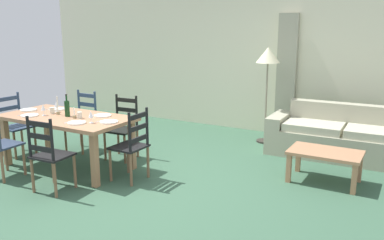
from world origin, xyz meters
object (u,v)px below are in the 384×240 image
at_px(dining_table, 67,122).
at_px(dining_chair_far_right, 123,127).
at_px(couch, 345,139).
at_px(coffee_table, 325,156).
at_px(dining_chair_far_left, 83,121).
at_px(coffee_cup_secondary, 52,111).
at_px(standing_lamp, 268,61).
at_px(dining_chair_near_right, 49,154).
at_px(wine_glass_near_right, 91,115).
at_px(wine_glass_near_left, 43,108).
at_px(dining_chair_head_west, 15,125).
at_px(wine_bottle, 67,108).
at_px(dining_chair_head_east, 132,145).
at_px(wine_glass_far_left, 56,105).
at_px(coffee_cup_primary, 80,115).

bearing_deg(dining_table, dining_chair_far_right, 59.65).
xyz_separation_m(couch, coffee_table, (-0.04, -1.22, 0.06)).
xyz_separation_m(dining_chair_far_left, coffee_cup_secondary, (0.12, -0.71, 0.32)).
distance_m(dining_table, standing_lamp, 3.38).
distance_m(dining_chair_near_right, dining_chair_far_right, 1.48).
bearing_deg(coffee_cup_secondary, dining_table, -4.03).
bearing_deg(couch, wine_glass_near_right, -137.30).
xyz_separation_m(dining_chair_near_right, wine_glass_near_right, (0.12, 0.62, 0.38)).
xyz_separation_m(dining_table, wine_glass_near_left, (-0.30, -0.13, 0.20)).
distance_m(dining_chair_head_west, wine_bottle, 1.25).
bearing_deg(wine_glass_near_right, coffee_cup_secondary, 169.88).
xyz_separation_m(dining_table, dining_chair_far_right, (0.42, 0.72, -0.19)).
height_order(dining_chair_far_right, wine_glass_near_left, dining_chair_far_right).
bearing_deg(dining_chair_far_left, couch, 23.98).
distance_m(dining_chair_far_right, wine_glass_near_right, 0.96).
distance_m(wine_glass_near_left, coffee_table, 3.90).
height_order(dining_chair_near_right, dining_chair_far_left, same).
xyz_separation_m(dining_table, standing_lamp, (2.02, 2.60, 0.75)).
bearing_deg(dining_table, dining_chair_head_east, 1.85).
relative_size(dining_table, wine_glass_near_right, 11.80).
height_order(wine_glass_far_left, couch, wine_glass_far_left).
xyz_separation_m(wine_glass_near_right, wine_glass_far_left, (-0.92, 0.26, 0.00)).
relative_size(wine_glass_near_right, coffee_cup_secondary, 1.79).
height_order(dining_table, standing_lamp, standing_lamp).
bearing_deg(wine_glass_far_left, dining_table, -21.29).
height_order(dining_chair_far_right, standing_lamp, standing_lamp).
height_order(dining_table, dining_chair_far_right, dining_chair_far_right).
distance_m(dining_chair_head_east, wine_glass_far_left, 1.49).
height_order(dining_chair_far_left, dining_chair_far_right, same).
bearing_deg(wine_glass_far_left, wine_bottle, -20.08).
height_order(dining_chair_head_west, coffee_table, dining_chair_head_west).
xyz_separation_m(dining_chair_far_right, dining_chair_head_east, (0.70, -0.68, 0.00)).
bearing_deg(dining_chair_head_east, coffee_table, 27.83).
xyz_separation_m(dining_chair_head_west, dining_chair_head_east, (2.28, 0.02, 0.00)).
bearing_deg(wine_glass_far_left, dining_chair_near_right, -47.87).
bearing_deg(dining_chair_near_right, wine_glass_near_right, 79.31).
bearing_deg(standing_lamp, wine_glass_far_left, -133.40).
distance_m(dining_chair_far_right, standing_lamp, 2.65).
bearing_deg(coffee_cup_secondary, wine_glass_near_right, -10.12).
bearing_deg(dining_table, wine_glass_far_left, 158.71).
bearing_deg(wine_glass_near_right, wine_glass_near_left, 179.45).
height_order(wine_glass_near_right, coffee_table, wine_glass_near_right).
height_order(wine_glass_far_left, coffee_cup_primary, wine_glass_far_left).
relative_size(dining_table, wine_bottle, 6.01).
relative_size(dining_table, wine_glass_near_left, 11.80).
height_order(dining_chair_head_west, dining_chair_head_east, same).
height_order(dining_chair_far_right, coffee_cup_primary, dining_chair_far_right).
height_order(dining_table, coffee_table, dining_table).
distance_m(dining_chair_near_right, dining_chair_head_east, 1.02).
xyz_separation_m(dining_chair_head_west, coffee_table, (4.49, 1.18, -0.12)).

